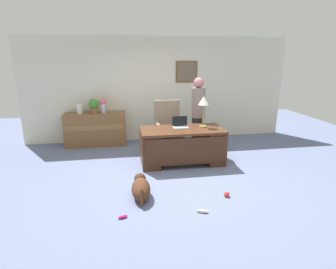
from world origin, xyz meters
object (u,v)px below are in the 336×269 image
Objects in this scene: credenza at (96,129)px; dog_toy_plush at (123,217)px; armchair at (168,129)px; vase_empty at (80,109)px; dog_toy_ball at (227,194)px; dog_toy_bone at (202,211)px; laptop at (180,124)px; person_standing at (198,114)px; desk at (182,145)px; dog_lying at (141,188)px; vase_with_flowers at (103,104)px; desk_lamp at (204,103)px; potted_plant at (94,105)px.

dog_toy_plush is at bearing -79.59° from credenza.
armchair is at bearing -20.22° from credenza.
vase_empty is 4.21m from dog_toy_ball.
credenza reaches higher than dog_toy_bone.
credenza is 2.40m from laptop.
dog_toy_bone is at bearing -2.47° from dog_toy_plush.
person_standing is (0.65, -0.26, 0.39)m from armchair.
desk is 1.65m from dog_toy_ball.
dog_toy_ball is (0.55, -2.49, -0.47)m from armchair.
person_standing is 5.45× the size of laptop.
laptop reaches higher than dog_lying.
credenza is 1.93× the size of dog_lying.
vase_with_flowers is (0.22, 0.00, 0.64)m from credenza.
dog_toy_ball is 0.63× the size of dog_toy_plush.
dog_toy_bone is at bearing -92.88° from laptop.
dog_toy_bone and dog_toy_plush have the same top height.
vase_with_flowers reaches higher than vase_empty.
credenza is at bearing 159.78° from armchair.
dog_toy_ball is (1.37, -0.23, -0.11)m from dog_lying.
potted_plant is at bearing 148.20° from desk_lamp.
dog_lying is 3.18m from potted_plant.
dog_toy_plush is (0.99, -3.49, -0.92)m from vase_empty.
desk is 5.40× the size of laptop.
laptop is 0.49× the size of desk_lamp.
desk_lamp reaches higher than dog_lying.
desk_lamp is (2.38, -1.47, 0.85)m from credenza.
laptop reaches higher than credenza.
person_standing is at bearing 76.61° from dog_toy_bone.
dog_lying is at bearing 62.74° from dog_toy_plush.
dog_toy_ball is at bearing -49.75° from vase_empty.
dog_toy_bone is (0.85, -0.63, -0.13)m from dog_lying.
person_standing is 19.30× the size of dog_toy_ball.
dog_toy_plush is at bearing 177.53° from dog_toy_bone.
desk is 2.64× the size of desk_lamp.
vase_with_flowers reaches higher than dog_lying.
potted_plant reaches higher than dog_lying.
potted_plant is 4.02m from dog_toy_ball.
person_standing is 2.25× the size of dog_lying.
laptop is 2.27m from dog_toy_bone.
potted_plant is 3.99× the size of dog_toy_ball.
credenza is 4.16× the size of potted_plant.
armchair reaches higher than dog_toy_bone.
potted_plant reaches higher than vase_empty.
credenza is 0.64m from vase_empty.
credenza is 3.57m from dog_toy_plush.
armchair reaches higher than dog_toy_ball.
armchair is 2.93m from dog_toy_bone.
dog_lying is at bearing -66.14° from vase_empty.
dog_lying is (-1.47, -2.00, -0.75)m from person_standing.
vase_with_flowers is 0.23m from potted_plant.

